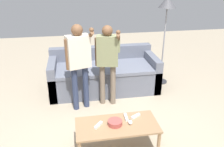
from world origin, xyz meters
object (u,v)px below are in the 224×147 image
Objects in this scene: couch at (104,75)px; game_remote_wand_far at (126,117)px; floor_lamp at (167,9)px; game_remote_wand_spare at (136,116)px; snack_bowl at (115,123)px; coffee_table at (117,127)px; player_left at (79,58)px; player_center at (108,57)px; game_remote_wand_near at (98,125)px; game_remote_nunchuk at (130,122)px.

game_remote_wand_far is (0.07, -1.66, 0.10)m from couch.
game_remote_wand_spare is (-1.04, -1.74, -1.13)m from floor_lamp.
snack_bowl is at bearing -125.92° from floor_lamp.
player_left reaches higher than coffee_table.
player_center is 1.31m from game_remote_wand_near.
couch is 1.96× the size of coffee_table.
player_left is at bearing 124.85° from game_remote_wand_spare.
player_left is 9.23× the size of game_remote_wand_far.
game_remote_nunchuk is at bearing -3.79° from snack_bowl.
couch is 14.98× the size of game_remote_wand_near.
snack_bowl is at bearing -93.26° from couch.
game_remote_nunchuk is at bearing -3.17° from coffee_table.
game_remote_wand_far is at bearing -87.58° from couch.
player_left is at bearing 119.26° from game_remote_wand_far.
couch is 1.75m from floor_lamp.
floor_lamp is (1.15, 1.87, 1.13)m from game_remote_nunchuk.
game_remote_nunchuk is 1.36m from player_left.
player_left reaches higher than game_remote_wand_near.
coffee_table is at bearing -92.41° from couch.
game_remote_wand_near is at bearing -130.10° from floor_lamp.
snack_bowl is 1.28m from player_left.
coffee_table is 5.68× the size of snack_bowl.
snack_bowl is 0.21m from game_remote_wand_far.
player_left is at bearing 98.78° from game_remote_wand_near.
snack_bowl is 0.11× the size of floor_lamp.
game_remote_wand_far and game_remote_wand_spare have the same top height.
snack_bowl is 1.35× the size of game_remote_wand_near.
couch reaches higher than game_remote_nunchuk.
game_remote_nunchuk is 0.06× the size of player_left.
couch is 1.48× the size of player_center.
floor_lamp is (1.32, 1.86, 1.20)m from coffee_table.
couch is 14.27× the size of game_remote_wand_spare.
player_center reaches higher than snack_bowl.
game_remote_wand_far is at bearing 101.06° from game_remote_nunchuk.
player_center is 10.15× the size of game_remote_wand_near.
player_left is 10.50× the size of game_remote_wand_near.
game_remote_nunchuk reaches higher than game_remote_wand_far.
floor_lamp reaches higher than game_remote_nunchuk.
floor_lamp is at bearing 59.15° from game_remote_wand_spare.
player_left reaches higher than snack_bowl.
snack_bowl is 0.20m from game_remote_nunchuk.
couch is 11.14× the size of snack_bowl.
game_remote_nunchuk is (0.20, -0.01, -0.01)m from snack_bowl.
player_center is at bearing 86.90° from coffee_table.
coffee_table is 12.09× the size of game_remote_nunchuk.
game_remote_wand_far is (0.08, -1.06, -0.49)m from player_center.
game_remote_nunchuk is at bearing -130.16° from game_remote_wand_spare.
player_left is 1.25m from game_remote_wand_far.
couch is at bearing 93.04° from game_remote_nunchuk.
floor_lamp reaches higher than snack_bowl.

